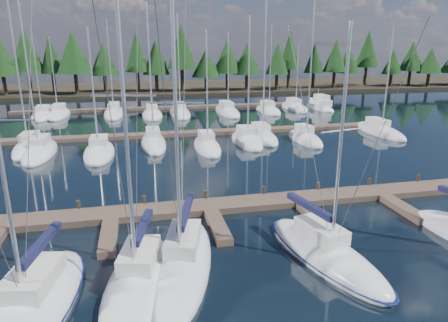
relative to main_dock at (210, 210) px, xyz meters
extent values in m
plane|color=black|center=(0.00, 12.64, -0.20)|extent=(260.00, 260.00, 0.00)
cube|color=black|center=(0.00, 72.64, 0.10)|extent=(220.00, 30.00, 0.60)
cube|color=brown|center=(0.00, 0.64, 0.00)|extent=(44.00, 2.00, 0.40)
cube|color=brown|center=(-6.00, -2.36, 0.00)|extent=(0.90, 4.00, 0.40)
cube|color=brown|center=(0.00, -2.36, 0.00)|extent=(0.90, 4.00, 0.40)
cube|color=brown|center=(6.00, -2.36, 0.00)|extent=(0.90, 4.00, 0.40)
cube|color=brown|center=(12.00, -2.36, 0.00)|extent=(0.90, 4.00, 0.40)
cylinder|color=#2F251A|center=(-12.00, 1.64, 0.25)|extent=(0.26, 0.26, 0.90)
cylinder|color=#2F251A|center=(-8.00, 1.64, 0.25)|extent=(0.26, 0.26, 0.90)
cylinder|color=#2F251A|center=(-4.00, 1.64, 0.25)|extent=(0.26, 0.26, 0.90)
cylinder|color=#2F251A|center=(0.00, 1.64, 0.25)|extent=(0.26, 0.26, 0.90)
cylinder|color=#2F251A|center=(4.00, 1.64, 0.25)|extent=(0.26, 0.26, 0.90)
cylinder|color=#2F251A|center=(8.00, 1.64, 0.25)|extent=(0.26, 0.26, 0.90)
cylinder|color=#2F251A|center=(12.00, 1.64, 0.25)|extent=(0.26, 0.26, 0.90)
cylinder|color=#2F251A|center=(16.00, 1.64, 0.25)|extent=(0.26, 0.26, 0.90)
cube|color=brown|center=(0.00, 22.64, 0.00)|extent=(50.00, 1.80, 0.40)
cube|color=brown|center=(0.00, 42.64, 0.00)|extent=(46.00, 1.80, 0.40)
ellipsoid|color=silver|center=(-8.60, -8.03, -0.05)|extent=(4.55, 9.23, 1.90)
cube|color=silver|center=(-8.52, -7.60, 1.15)|extent=(2.12, 3.08, 0.70)
cylinder|color=silver|center=(-8.33, -6.56, 1.90)|extent=(0.84, 3.84, 0.12)
cube|color=#121434|center=(-8.33, -6.56, 2.05)|extent=(1.03, 3.71, 0.30)
cylinder|color=#3F3F44|center=(-8.25, -6.16, 6.82)|extent=(0.91, 4.63, 12.66)
ellipsoid|color=#0E1347|center=(-8.60, -8.03, 0.02)|extent=(4.73, 9.60, 0.18)
ellipsoid|color=silver|center=(-4.47, -7.12, -0.05)|extent=(4.33, 8.40, 1.90)
cube|color=silver|center=(-4.38, -6.73, 1.15)|extent=(1.98, 2.82, 0.70)
cylinder|color=silver|center=(-4.55, -7.51, 7.50)|extent=(0.19, 0.19, 13.40)
cylinder|color=silver|center=(-4.17, -5.79, 1.90)|extent=(0.88, 3.47, 0.12)
cube|color=#121434|center=(-4.17, -5.79, 2.05)|extent=(1.07, 3.36, 0.30)
cylinder|color=silver|center=(-4.55, -7.51, 8.17)|extent=(2.35, 0.58, 0.07)
cylinder|color=#3F3F44|center=(-4.92, -9.19, 7.35)|extent=(0.78, 3.40, 13.71)
cylinder|color=#3F3F44|center=(-4.09, -5.44, 7.35)|extent=(0.95, 4.18, 13.71)
ellipsoid|color=silver|center=(-2.45, -6.10, -0.05)|extent=(4.82, 9.78, 1.90)
cube|color=silver|center=(-2.34, -5.64, 1.15)|extent=(2.12, 3.28, 0.70)
cylinder|color=silver|center=(-2.57, -6.56, 7.08)|extent=(0.19, 0.19, 12.56)
cylinder|color=silver|center=(-2.06, -4.55, 1.90)|extent=(1.12, 4.05, 0.12)
cube|color=#121434|center=(-2.06, -4.55, 2.05)|extent=(1.30, 3.93, 0.30)
cylinder|color=silver|center=(-2.57, -6.56, 7.71)|extent=(2.29, 0.64, 0.07)
cylinder|color=#3F3F44|center=(-3.06, -8.53, 6.93)|extent=(1.02, 3.97, 12.87)
cylinder|color=#3F3F44|center=(-1.96, -4.13, 6.93)|extent=(1.25, 4.88, 12.88)
ellipsoid|color=silver|center=(4.53, -6.62, -0.05)|extent=(4.36, 8.81, 1.90)
cube|color=silver|center=(4.43, -6.21, 1.15)|extent=(1.95, 2.95, 0.70)
cylinder|color=silver|center=(4.62, -7.03, 5.84)|extent=(0.19, 0.19, 10.09)
cylinder|color=silver|center=(4.20, -5.22, 1.90)|extent=(0.97, 3.65, 0.12)
cube|color=#121434|center=(4.20, -5.22, 2.05)|extent=(1.15, 3.54, 0.30)
cylinder|color=silver|center=(4.62, -7.03, 6.35)|extent=(2.20, 0.58, 0.07)
cylinder|color=#3F3F44|center=(5.04, -8.80, 5.69)|extent=(0.87, 3.58, 10.40)
cylinder|color=#3F3F44|center=(4.11, -4.85, 5.69)|extent=(1.06, 4.40, 10.40)
ellipsoid|color=#0E1347|center=(4.53, -6.62, 0.02)|extent=(4.53, 9.16, 0.18)
ellipsoid|color=silver|center=(-14.77, 18.93, -0.05)|extent=(2.77, 8.39, 1.90)
cube|color=silver|center=(-14.77, 19.35, 1.15)|extent=(1.52, 2.68, 0.70)
cylinder|color=silver|center=(-14.77, 18.51, 8.24)|extent=(0.16, 0.16, 14.90)
ellipsoid|color=silver|center=(-13.44, 17.13, -0.05)|extent=(2.76, 9.04, 1.90)
cube|color=silver|center=(-13.44, 17.58, 1.15)|extent=(1.52, 2.89, 0.70)
cylinder|color=silver|center=(-13.44, 16.68, 8.00)|extent=(0.16, 0.16, 14.42)
ellipsoid|color=silver|center=(-7.88, 15.77, -0.05)|extent=(2.82, 8.26, 1.90)
cube|color=silver|center=(-7.88, 16.18, 1.15)|extent=(1.55, 2.64, 0.70)
cylinder|color=silver|center=(-7.88, 15.36, 6.11)|extent=(0.16, 0.16, 10.63)
ellipsoid|color=silver|center=(-2.63, 18.44, -0.05)|extent=(2.52, 8.94, 1.90)
cube|color=silver|center=(-2.63, 18.89, 1.15)|extent=(1.38, 2.86, 0.70)
cylinder|color=silver|center=(-2.63, 18.00, 6.38)|extent=(0.16, 0.16, 11.17)
ellipsoid|color=silver|center=(2.58, 15.82, -0.05)|extent=(2.46, 7.73, 1.90)
cube|color=silver|center=(2.58, 16.21, 1.15)|extent=(1.35, 2.47, 0.70)
cylinder|color=silver|center=(2.58, 15.44, 6.07)|extent=(0.16, 0.16, 10.55)
ellipsoid|color=silver|center=(7.15, 17.35, -0.05)|extent=(2.69, 8.05, 1.90)
cube|color=silver|center=(7.15, 17.76, 1.15)|extent=(1.48, 2.58, 0.70)
cylinder|color=silver|center=(7.15, 16.95, 6.75)|extent=(0.16, 0.16, 11.90)
ellipsoid|color=silver|center=(9.27, 18.78, -0.05)|extent=(2.81, 7.86, 1.90)
cube|color=silver|center=(9.27, 19.18, 1.15)|extent=(1.55, 2.51, 0.70)
cylinder|color=silver|center=(9.27, 18.39, 7.54)|extent=(0.16, 0.16, 13.50)
ellipsoid|color=silver|center=(13.63, 16.89, -0.05)|extent=(2.43, 7.44, 1.90)
cube|color=silver|center=(13.63, 17.26, 1.15)|extent=(1.34, 2.38, 0.70)
cylinder|color=silver|center=(13.63, 16.51, 8.14)|extent=(0.16, 0.16, 14.68)
ellipsoid|color=silver|center=(23.80, 18.64, -0.05)|extent=(2.60, 9.66, 1.90)
cube|color=silver|center=(23.80, 19.12, 1.15)|extent=(1.43, 3.09, 0.70)
cylinder|color=silver|center=(23.80, 18.15, 6.30)|extent=(0.16, 0.16, 11.01)
ellipsoid|color=silver|center=(-17.37, 38.28, -0.05)|extent=(2.89, 7.99, 1.90)
cube|color=silver|center=(-17.37, 38.68, 1.15)|extent=(1.59, 2.56, 0.70)
cylinder|color=silver|center=(-17.37, 37.88, 6.44)|extent=(0.16, 0.16, 11.28)
ellipsoid|color=silver|center=(-15.40, 39.26, -0.05)|extent=(2.92, 9.35, 1.90)
cube|color=silver|center=(-15.40, 39.73, 1.15)|extent=(1.61, 2.99, 0.70)
cylinder|color=silver|center=(-15.40, 38.79, 5.96)|extent=(0.16, 0.16, 10.32)
ellipsoid|color=silver|center=(-7.54, 38.85, -0.05)|extent=(2.89, 10.87, 1.90)
cube|color=silver|center=(-7.54, 39.39, 1.15)|extent=(1.59, 3.48, 0.70)
cylinder|color=silver|center=(-7.54, 38.31, 7.03)|extent=(0.16, 0.16, 12.46)
ellipsoid|color=silver|center=(-1.98, 36.05, -0.05)|extent=(2.88, 8.37, 1.90)
cube|color=silver|center=(-1.98, 36.47, 1.15)|extent=(1.58, 2.68, 0.70)
cylinder|color=silver|center=(-1.98, 35.63, 8.16)|extent=(0.16, 0.16, 14.73)
ellipsoid|color=silver|center=(2.15, 36.89, -0.05)|extent=(2.90, 10.38, 1.90)
cube|color=silver|center=(2.15, 37.41, 1.15)|extent=(1.59, 3.32, 0.70)
cylinder|color=silver|center=(2.15, 36.37, 7.48)|extent=(0.16, 0.16, 13.37)
ellipsoid|color=silver|center=(9.43, 36.75, -0.05)|extent=(2.99, 11.03, 1.90)
cube|color=silver|center=(9.43, 37.30, 1.15)|extent=(1.64, 3.53, 0.70)
cylinder|color=silver|center=(9.43, 36.20, 6.26)|extent=(0.16, 0.16, 10.92)
ellipsoid|color=silver|center=(15.83, 36.19, -0.05)|extent=(2.99, 8.17, 1.90)
cube|color=silver|center=(15.83, 36.60, 1.15)|extent=(1.64, 2.61, 0.70)
cylinder|color=silver|center=(15.83, 35.78, 6.84)|extent=(0.16, 0.16, 12.09)
ellipsoid|color=silver|center=(20.95, 38.06, -0.05)|extent=(2.75, 9.52, 1.90)
cube|color=silver|center=(20.95, 38.53, 1.15)|extent=(1.51, 3.05, 0.70)
cylinder|color=silver|center=(20.95, 37.58, 5.22)|extent=(0.16, 0.16, 8.84)
ellipsoid|color=silver|center=(24.97, 37.19, -0.10)|extent=(3.05, 7.97, 1.57)
cube|color=silver|center=(24.97, 37.19, 0.93)|extent=(2.20, 4.41, 1.04)
cube|color=silver|center=(24.99, 36.80, 1.80)|extent=(1.59, 2.82, 0.78)
cylinder|color=silver|center=(24.92, 37.97, 2.32)|extent=(0.08, 0.08, 1.39)
cylinder|color=black|center=(-28.95, 62.85, 2.26)|extent=(0.70, 0.70, 3.74)
cone|color=black|center=(-28.95, 62.85, 7.77)|extent=(6.54, 6.54, 7.27)
ellipsoid|color=black|center=(-28.45, 62.85, 6.11)|extent=(3.92, 3.92, 3.92)
cylinder|color=black|center=(-25.08, 65.98, 2.54)|extent=(0.70, 0.70, 4.28)
cone|color=black|center=(-25.08, 65.98, 8.83)|extent=(6.56, 6.56, 8.32)
ellipsoid|color=black|center=(-24.58, 65.98, 6.93)|extent=(3.93, 3.93, 3.93)
cylinder|color=black|center=(-20.34, 65.15, 2.35)|extent=(0.70, 0.70, 3.90)
cone|color=black|center=(-20.34, 65.15, 8.09)|extent=(4.41, 4.41, 7.58)
ellipsoid|color=black|center=(-19.84, 65.15, 6.35)|extent=(2.64, 2.64, 2.64)
cylinder|color=black|center=(-15.53, 61.45, 2.43)|extent=(0.70, 0.70, 4.07)
cone|color=black|center=(-15.53, 61.45, 8.42)|extent=(6.66, 6.66, 7.91)
ellipsoid|color=black|center=(-15.03, 61.45, 6.61)|extent=(4.00, 4.00, 4.00)
cylinder|color=black|center=(-10.30, 65.04, 2.08)|extent=(0.70, 0.70, 3.36)
cone|color=black|center=(-10.30, 65.04, 7.03)|extent=(5.67, 5.67, 6.54)
ellipsoid|color=black|center=(-9.80, 65.04, 5.54)|extent=(3.40, 3.40, 3.40)
cylinder|color=black|center=(-3.57, 63.56, 2.42)|extent=(0.70, 0.70, 4.05)
cone|color=black|center=(-3.57, 63.56, 8.39)|extent=(4.78, 4.78, 7.88)
ellipsoid|color=black|center=(-3.07, 63.56, 6.59)|extent=(2.87, 2.87, 2.87)
cylinder|color=black|center=(0.27, 63.50, 2.15)|extent=(0.70, 0.70, 3.51)
cone|color=black|center=(0.27, 63.50, 7.31)|extent=(5.54, 5.54, 6.82)
ellipsoid|color=black|center=(0.77, 63.50, 5.75)|extent=(3.33, 3.33, 3.33)
cylinder|color=black|center=(5.53, 62.12, 2.69)|extent=(0.70, 0.70, 4.58)
cone|color=black|center=(5.53, 62.12, 9.43)|extent=(5.95, 5.95, 8.91)
ellipsoid|color=black|center=(6.03, 62.12, 7.39)|extent=(3.57, 3.57, 3.57)
cylinder|color=black|center=(10.61, 62.42, 1.82)|extent=(0.70, 0.70, 2.86)
cone|color=black|center=(10.61, 62.42, 6.03)|extent=(6.07, 6.07, 5.55)
ellipsoid|color=black|center=(11.11, 62.42, 4.76)|extent=(3.64, 3.64, 3.64)
cylinder|color=black|center=(15.50, 63.63, 2.17)|extent=(0.70, 0.70, 3.56)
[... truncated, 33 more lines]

